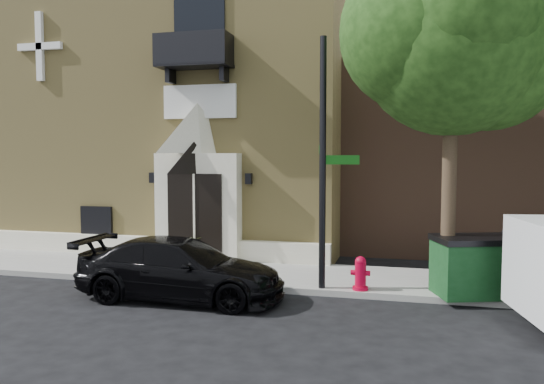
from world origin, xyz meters
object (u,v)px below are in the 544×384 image
(black_sedan, at_px, (181,269))
(dumpster, at_px, (481,265))
(pedestrian_near, at_px, (508,248))
(street_sign, at_px, (323,163))
(fire_hydrant, at_px, (360,273))

(black_sedan, distance_m, dumpster, 6.79)
(dumpster, xyz_separation_m, pedestrian_near, (0.84, 1.65, 0.14))
(street_sign, height_order, dumpster, street_sign)
(dumpster, height_order, pedestrian_near, pedestrian_near)
(black_sedan, relative_size, dumpster, 2.09)
(street_sign, distance_m, pedestrian_near, 5.23)
(street_sign, xyz_separation_m, fire_hydrant, (0.89, 0.02, -2.57))
(black_sedan, distance_m, fire_hydrant, 4.17)
(fire_hydrant, height_order, pedestrian_near, pedestrian_near)
(fire_hydrant, distance_m, dumpster, 2.68)
(black_sedan, relative_size, street_sign, 0.82)
(pedestrian_near, bearing_deg, black_sedan, -1.19)
(black_sedan, bearing_deg, fire_hydrant, -72.22)
(pedestrian_near, bearing_deg, fire_hydrant, 4.01)
(fire_hydrant, bearing_deg, black_sedan, -162.36)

